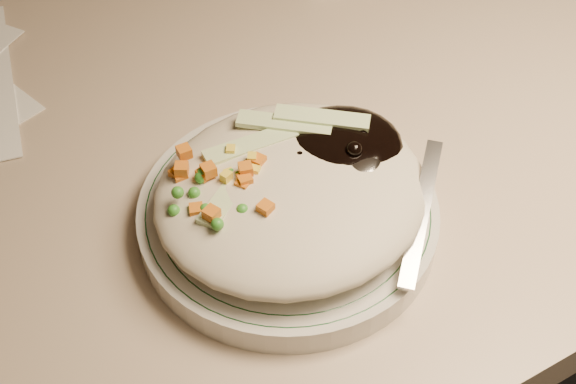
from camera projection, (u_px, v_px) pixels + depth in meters
desk at (303, 199)px, 0.87m from camera, size 1.40×0.70×0.74m
plate at (288, 216)px, 0.57m from camera, size 0.21×0.21×0.02m
plate_rim at (288, 207)px, 0.57m from camera, size 0.20×0.20×0.00m
meal at (294, 185)px, 0.55m from camera, size 0.21×0.19×0.05m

